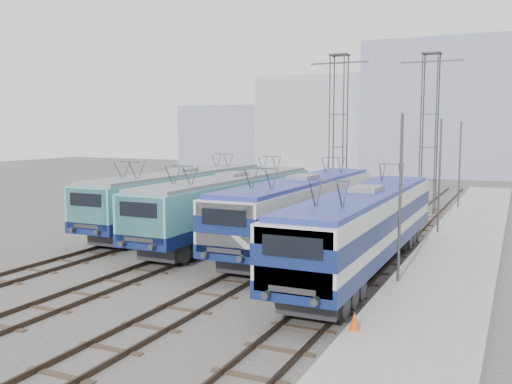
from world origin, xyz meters
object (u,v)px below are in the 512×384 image
at_px(locomotive_center_left, 231,201).
at_px(locomotive_center_right, 302,205).
at_px(mast_mid, 439,179).
at_px(catenary_tower_west, 338,126).
at_px(catenary_tower_east, 429,126).
at_px(mast_rear, 460,166).
at_px(safety_cone, 354,321).
at_px(mast_front, 400,202).
at_px(locomotive_far_right, 365,222).
at_px(locomotive_far_left, 181,194).

distance_m(locomotive_center_left, locomotive_center_right, 4.51).
bearing_deg(mast_mid, locomotive_center_right, -136.43).
xyz_separation_m(catenary_tower_west, catenary_tower_east, (6.50, 2.00, 0.00)).
height_order(mast_rear, safety_cone, mast_rear).
bearing_deg(catenary_tower_east, mast_rear, 43.60).
distance_m(locomotive_center_left, catenary_tower_east, 18.50).
bearing_deg(mast_mid, mast_front, -90.00).
bearing_deg(catenary_tower_west, mast_front, -66.73).
distance_m(locomotive_center_right, locomotive_far_right, 6.13).
xyz_separation_m(locomotive_far_left, locomotive_far_right, (13.50, -6.25, 0.05)).
relative_size(locomotive_far_right, catenary_tower_east, 1.50).
distance_m(locomotive_far_left, locomotive_far_right, 14.88).
distance_m(locomotive_far_left, catenary_tower_west, 14.41).
relative_size(locomotive_far_left, locomotive_center_right, 0.99).
bearing_deg(mast_front, locomotive_far_right, 135.75).
bearing_deg(locomotive_far_right, catenary_tower_west, 110.35).
bearing_deg(safety_cone, catenary_tower_west, 107.95).
relative_size(catenary_tower_east, mast_mid, 1.71).
xyz_separation_m(locomotive_far_left, catenary_tower_east, (13.25, 13.95, 4.40)).
bearing_deg(locomotive_far_left, catenary_tower_west, 60.54).
relative_size(locomotive_far_left, mast_rear, 2.57).
relative_size(mast_front, safety_cone, 12.29).
relative_size(locomotive_far_left, mast_front, 2.57).
relative_size(locomotive_far_left, locomotive_far_right, 1.00).
bearing_deg(mast_mid, catenary_tower_east, 101.86).
distance_m(locomotive_center_right, safety_cone, 13.82).
height_order(locomotive_far_left, mast_front, mast_front).
relative_size(mast_mid, mast_rear, 1.00).
bearing_deg(safety_cone, mast_front, 89.08).
bearing_deg(locomotive_far_left, mast_front, -27.67).
distance_m(locomotive_center_left, mast_front, 12.61).
bearing_deg(locomotive_center_right, catenary_tower_east, 75.16).
bearing_deg(mast_mid, mast_rear, 90.00).
distance_m(mast_front, mast_rear, 24.00).
bearing_deg(locomotive_far_left, mast_mid, 14.43).
height_order(locomotive_far_left, locomotive_far_right, locomotive_far_left).
bearing_deg(catenary_tower_east, locomotive_center_left, -119.15).
xyz_separation_m(catenary_tower_west, safety_cone, (8.50, -26.24, -6.06)).
bearing_deg(catenary_tower_west, locomotive_far_right, -69.65).
relative_size(catenary_tower_west, safety_cone, 21.06).
relative_size(mast_front, mast_mid, 1.00).
relative_size(locomotive_center_right, catenary_tower_west, 1.52).
height_order(locomotive_far_left, mast_mid, mast_mid).
height_order(locomotive_center_left, catenary_tower_east, catenary_tower_east).
relative_size(mast_mid, safety_cone, 12.29).
relative_size(locomotive_center_left, mast_mid, 2.58).
bearing_deg(catenary_tower_east, mast_front, -84.55).
distance_m(locomotive_far_left, mast_mid, 15.90).
bearing_deg(catenary_tower_west, locomotive_center_right, -80.90).
distance_m(locomotive_far_left, locomotive_center_right, 9.24).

